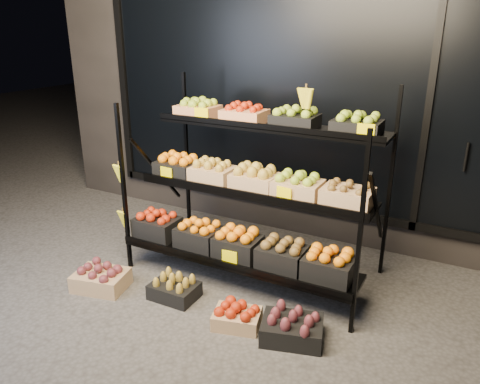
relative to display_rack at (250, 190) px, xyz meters
The scene contains 7 objects.
ground 0.99m from the display_rack, 88.77° to the right, with size 24.00×24.00×0.00m, color #514F4C.
building 2.21m from the display_rack, 89.62° to the left, with size 6.00×2.08×3.50m.
display_rack is the anchor object (origin of this frame).
floor_crate_left 1.45m from the display_rack, 140.37° to the right, with size 0.48×0.40×0.21m.
floor_crate_midleft 1.02m from the display_rack, 118.66° to the right, with size 0.37×0.28×0.19m.
floor_crate_midright 1.06m from the display_rack, 69.84° to the right, with size 0.39×0.33×0.18m.
floor_crate_right 1.20m from the display_rack, 45.26° to the right, with size 0.49×0.42×0.21m.
Camera 1 is at (1.65, -2.71, 2.12)m, focal length 35.00 mm.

